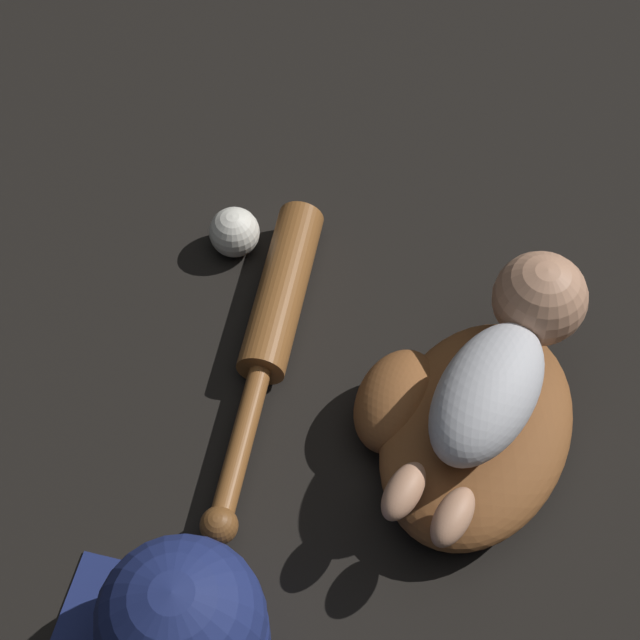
{
  "coord_description": "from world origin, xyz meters",
  "views": [
    {
      "loc": [
        -0.64,
        0.19,
        1.16
      ],
      "look_at": [
        0.08,
        0.21,
        0.07
      ],
      "focal_mm": 60.0,
      "sensor_mm": 36.0,
      "label": 1
    }
  ],
  "objects_px": {
    "baby_figure": "(505,361)",
    "baseball": "(234,232)",
    "baseball_glove": "(463,427)",
    "baseball_bat": "(273,324)",
    "baseball_cap": "(182,626)"
  },
  "relations": [
    {
      "from": "baby_figure",
      "to": "baseball",
      "type": "xyz_separation_m",
      "value": [
        0.26,
        0.33,
        -0.1
      ]
    },
    {
      "from": "baseball_bat",
      "to": "baseball_glove",
      "type": "bearing_deg",
      "value": -122.51
    },
    {
      "from": "baseball_bat",
      "to": "baseball",
      "type": "relative_size",
      "value": 6.99
    },
    {
      "from": "baseball_glove",
      "to": "baby_figure",
      "type": "height_order",
      "value": "baby_figure"
    },
    {
      "from": "baseball_glove",
      "to": "baby_figure",
      "type": "bearing_deg",
      "value": -48.3
    },
    {
      "from": "baby_figure",
      "to": "baseball_bat",
      "type": "xyz_separation_m",
      "value": [
        0.11,
        0.27,
        -0.11
      ]
    },
    {
      "from": "baseball_glove",
      "to": "baseball_bat",
      "type": "xyz_separation_m",
      "value": [
        0.15,
        0.23,
        -0.01
      ]
    },
    {
      "from": "baby_figure",
      "to": "baseball",
      "type": "relative_size",
      "value": 5.19
    },
    {
      "from": "baby_figure",
      "to": "baseball_bat",
      "type": "relative_size",
      "value": 0.74
    },
    {
      "from": "baby_figure",
      "to": "baseball_bat",
      "type": "distance_m",
      "value": 0.31
    },
    {
      "from": "baby_figure",
      "to": "baseball_cap",
      "type": "xyz_separation_m",
      "value": [
        -0.29,
        0.34,
        -0.07
      ]
    },
    {
      "from": "baseball",
      "to": "baby_figure",
      "type": "bearing_deg",
      "value": -128.18
    },
    {
      "from": "baseball",
      "to": "baseball_cap",
      "type": "distance_m",
      "value": 0.55
    },
    {
      "from": "baby_figure",
      "to": "baseball_cap",
      "type": "distance_m",
      "value": 0.45
    },
    {
      "from": "baseball_glove",
      "to": "baby_figure",
      "type": "distance_m",
      "value": 0.11
    }
  ]
}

